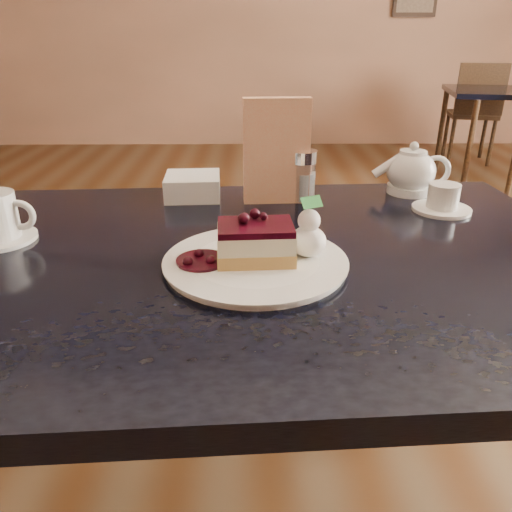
{
  "coord_description": "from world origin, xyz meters",
  "views": [
    {
      "loc": [
        0.08,
        -0.78,
        1.19
      ],
      "look_at": [
        0.09,
        -0.07,
        0.86
      ],
      "focal_mm": 35.0,
      "sensor_mm": 36.0,
      "label": 1
    }
  ],
  "objects_px": {
    "dessert_plate": "(255,263)",
    "cheesecake_slice": "(255,242)",
    "tea_set": "(416,178)",
    "bg_table_far_right": "(497,172)",
    "main_table": "(254,294)"
  },
  "relations": [
    {
      "from": "tea_set",
      "to": "bg_table_far_right",
      "type": "height_order",
      "value": "tea_set"
    },
    {
      "from": "main_table",
      "to": "dessert_plate",
      "type": "height_order",
      "value": "dessert_plate"
    },
    {
      "from": "dessert_plate",
      "to": "bg_table_far_right",
      "type": "distance_m",
      "value": 4.13
    },
    {
      "from": "main_table",
      "to": "bg_table_far_right",
      "type": "relative_size",
      "value": 0.74
    },
    {
      "from": "bg_table_far_right",
      "to": "main_table",
      "type": "bearing_deg",
      "value": -110.47
    },
    {
      "from": "main_table",
      "to": "dessert_plate",
      "type": "bearing_deg",
      "value": -90.0
    },
    {
      "from": "tea_set",
      "to": "dessert_plate",
      "type": "bearing_deg",
      "value": -135.02
    },
    {
      "from": "dessert_plate",
      "to": "cheesecake_slice",
      "type": "relative_size",
      "value": 2.29
    },
    {
      "from": "dessert_plate",
      "to": "bg_table_far_right",
      "type": "bearing_deg",
      "value": 58.12
    },
    {
      "from": "main_table",
      "to": "bg_table_far_right",
      "type": "bearing_deg",
      "value": 54.51
    },
    {
      "from": "dessert_plate",
      "to": "cheesecake_slice",
      "type": "bearing_deg",
      "value": 0.0
    },
    {
      "from": "main_table",
      "to": "bg_table_far_right",
      "type": "xyz_separation_m",
      "value": [
        2.15,
        3.39,
        -0.66
      ]
    },
    {
      "from": "cheesecake_slice",
      "to": "bg_table_far_right",
      "type": "height_order",
      "value": "cheesecake_slice"
    },
    {
      "from": "cheesecake_slice",
      "to": "bg_table_far_right",
      "type": "relative_size",
      "value": 0.07
    },
    {
      "from": "dessert_plate",
      "to": "cheesecake_slice",
      "type": "height_order",
      "value": "cheesecake_slice"
    }
  ]
}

